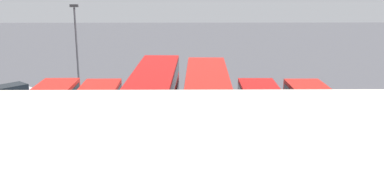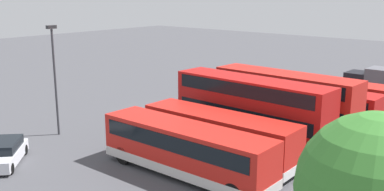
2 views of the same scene
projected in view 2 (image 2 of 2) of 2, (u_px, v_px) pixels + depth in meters
The scene contains 11 objects.
ground_plane at pixel (164, 113), 38.53m from camera, with size 140.00×140.00×0.00m, color #47474C.
bus_single_deck_near_end at pixel (328, 96), 37.81m from camera, with size 2.72×11.42×2.95m.
bus_single_deck_second at pixel (307, 103), 35.38m from camera, with size 2.75×11.43×2.95m.
bus_double_decker_third at pixel (285, 102), 32.40m from camera, with size 2.88×11.00×4.55m.
bus_double_decker_fourth at pixel (251, 109), 30.43m from camera, with size 2.91×11.59×4.55m.
bus_single_deck_fifth at pixel (219, 135), 27.51m from camera, with size 2.80×10.46×2.95m.
bus_single_deck_sixth at pixel (186, 148), 25.16m from camera, with size 2.77×11.04×2.95m.
car_hatchback_silver at pixel (4, 153), 27.05m from camera, with size 4.30×4.42×1.43m.
lamp_post_tall at pixel (55, 72), 31.69m from camera, with size 0.70×0.30×7.98m.
waste_bin_yellow at pixel (168, 112), 37.08m from camera, with size 0.60×0.60×0.95m, color yellow.
tree_midleft at pixel (374, 191), 12.16m from camera, with size 4.37×4.37×7.20m.
Camera 2 is at (26.61, 26.04, 10.34)m, focal length 41.59 mm.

